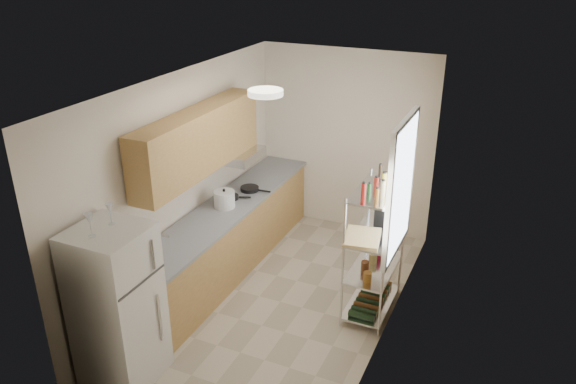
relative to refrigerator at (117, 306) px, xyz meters
name	(u,v)px	position (x,y,z in m)	size (l,w,h in m)	color
room	(280,202)	(0.87, 1.70, 0.51)	(2.52, 4.42, 2.62)	#BFB29B
counter_run	(229,236)	(-0.05, 2.14, -0.34)	(0.63, 3.51, 0.90)	tan
upper_cabinets	(199,141)	(-0.18, 1.80, 1.02)	(0.33, 2.20, 0.72)	tan
range_hood	(238,155)	(-0.13, 2.60, 0.60)	(0.50, 0.60, 0.12)	#B7BABC
window	(401,188)	(2.10, 2.05, 0.76)	(0.06, 1.00, 1.46)	white
bakers_rack	(376,224)	(1.88, 1.99, 0.31)	(0.45, 0.90, 1.73)	silver
ceiling_dome	(265,93)	(0.87, 1.40, 1.78)	(0.34, 0.34, 0.06)	white
refrigerator	(117,306)	(0.00, 0.00, 0.00)	(0.65, 0.65, 1.59)	silver
wine_glass_a	(90,225)	(-0.03, -0.14, 0.90)	(0.08, 0.08, 0.22)	silver
wine_glass_b	(110,214)	(-0.03, 0.11, 0.89)	(0.07, 0.07, 0.20)	silver
rice_cooker	(224,199)	(-0.05, 2.06, 0.21)	(0.26, 0.26, 0.21)	silver
frying_pan_large	(230,197)	(-0.11, 2.30, 0.13)	(0.23, 0.23, 0.04)	black
frying_pan_small	(250,189)	(0.00, 2.63, 0.13)	(0.24, 0.24, 0.05)	black
cutting_board	(362,237)	(1.79, 1.79, 0.23)	(0.36, 0.47, 0.03)	tan
espresso_machine	(385,211)	(1.90, 2.26, 0.36)	(0.16, 0.24, 0.28)	black
storage_bag	(377,249)	(1.83, 2.27, -0.15)	(0.10, 0.14, 0.16)	maroon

